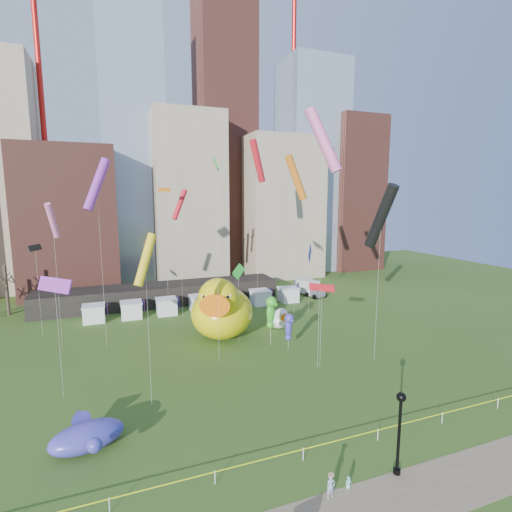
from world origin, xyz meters
name	(u,v)px	position (x,y,z in m)	size (l,w,h in m)	color
ground	(303,460)	(0.00, 0.00, 0.00)	(160.00, 160.00, 0.00)	#37531A
skyline	(177,177)	(2.25, 61.06, 21.44)	(101.00, 23.00, 68.00)	brown
crane_left	(42,33)	(-21.11, 64.00, 46.90)	(23.00, 1.00, 76.00)	red
crane_right	(297,67)	(30.89, 64.00, 46.90)	(23.00, 1.00, 76.00)	red
pavilion	(161,294)	(-4.00, 42.00, 1.60)	(38.00, 6.00, 3.20)	black
vendor_tents	(200,304)	(1.02, 36.00, 1.11)	(33.24, 2.80, 2.40)	white
caution_tape	(303,451)	(0.00, 0.00, 0.68)	(50.00, 0.06, 0.90)	white
big_duck	(221,310)	(0.97, 23.41, 3.70)	(10.60, 11.55, 8.05)	yellow
small_duck	(279,318)	(9.06, 24.36, 1.35)	(2.94, 3.88, 2.95)	white
seahorse_green	(271,310)	(5.81, 19.31, 4.31)	(1.43, 1.72, 5.90)	silver
seahorse_purple	(289,325)	(7.19, 17.35, 2.94)	(1.14, 1.40, 4.26)	silver
whale_inflatable	(87,435)	(-13.45, 6.43, 1.00)	(5.46, 6.37, 2.19)	#573DA8
lamppost	(400,424)	(4.95, -3.20, 3.43)	(0.58, 0.58, 5.61)	black
box_truck	(308,287)	(21.33, 38.88, 1.36)	(3.46, 6.56, 2.65)	silver
woman	(331,487)	(-0.03, -3.47, 0.74)	(0.52, 0.34, 1.43)	silver
toddler	(349,482)	(1.36, -3.20, 0.41)	(0.27, 0.20, 0.78)	silver
kite_0	(322,288)	(8.16, 11.97, 8.35)	(2.13, 1.99, 8.78)	silver
kite_1	(323,140)	(8.07, 12.26, 22.58)	(3.57, 3.02, 25.69)	silver
kite_2	(35,248)	(-19.81, 31.73, 11.17)	(1.27, 2.29, 11.61)	silver
kite_3	(216,166)	(-1.12, 16.99, 20.33)	(1.39, 3.51, 20.98)	silver
kite_6	(164,193)	(-4.38, 30.97, 17.83)	(1.65, 0.68, 18.50)	silver
kite_7	(97,185)	(-12.31, 25.63, 18.64)	(3.48, 2.72, 21.60)	silver
kite_8	(180,205)	(-1.98, 33.85, 16.24)	(2.64, 1.63, 18.43)	silver
kite_9	(52,221)	(-17.15, 27.41, 14.69)	(1.36, 2.47, 16.72)	silver
kite_10	(381,217)	(14.42, 11.35, 15.34)	(1.64, 4.01, 18.66)	silver
kite_11	(239,273)	(2.61, 21.59, 8.49)	(1.89, 0.55, 9.63)	silver
kite_12	(145,260)	(-8.71, 10.41, 12.39)	(2.30, 2.15, 14.48)	silver
kite_13	(310,254)	(16.20, 29.24, 9.00)	(1.85, 2.41, 10.58)	silver
kite_14	(296,178)	(11.44, 24.67, 19.74)	(3.54, 1.54, 22.66)	silver
kite_15	(55,285)	(-15.76, 14.61, 10.00)	(3.00, 3.15, 10.61)	silver
kite_16	(257,161)	(9.66, 33.85, 22.53)	(3.53, 3.07, 25.65)	silver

